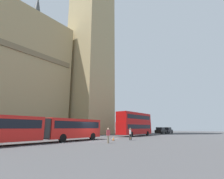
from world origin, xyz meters
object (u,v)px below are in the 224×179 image
(sedan_lead, at_px, (161,131))
(sedan_trailing, at_px, (168,130))
(articulated_bus, at_px, (42,128))
(pedestrian_by_kerb, at_px, (130,134))
(traffic_cone_west, at_px, (113,138))
(traffic_cone_middle, at_px, (131,137))
(pedestrian_near_cones, at_px, (108,135))
(double_decker_bus, at_px, (135,123))

(sedan_lead, xyz_separation_m, sedan_trailing, (6.25, 0.29, 0.00))
(articulated_bus, bearing_deg, pedestrian_by_kerb, -29.48)
(traffic_cone_west, bearing_deg, traffic_cone_middle, -0.49)
(sedan_lead, distance_m, pedestrian_by_kerb, 25.78)
(traffic_cone_west, relative_size, pedestrian_by_kerb, 0.34)
(sedan_trailing, bearing_deg, pedestrian_near_cones, -170.40)
(traffic_cone_west, bearing_deg, articulated_bus, 153.25)
(articulated_bus, distance_m, pedestrian_near_cones, 7.79)
(double_decker_bus, bearing_deg, pedestrian_near_cones, -159.88)
(traffic_cone_west, xyz_separation_m, pedestrian_near_cones, (-3.67, -2.04, 0.63))
(double_decker_bus, relative_size, pedestrian_near_cones, 6.47)
(sedan_lead, xyz_separation_m, pedestrian_near_cones, (-30.76, -5.97, -0.00))
(traffic_cone_west, bearing_deg, sedan_lead, 8.25)
(traffic_cone_middle, relative_size, pedestrian_by_kerb, 0.34)
(traffic_cone_west, height_order, traffic_cone_middle, same)
(sedan_lead, height_order, traffic_cone_west, sedan_lead)
(articulated_bus, relative_size, traffic_cone_west, 30.32)
(sedan_trailing, height_order, pedestrian_near_cones, sedan_trailing)
(sedan_trailing, bearing_deg, articulated_bus, -179.94)
(sedan_trailing, height_order, traffic_cone_west, sedan_trailing)
(double_decker_bus, distance_m, pedestrian_near_cones, 18.18)
(articulated_bus, relative_size, traffic_cone_middle, 30.32)
(double_decker_bus, xyz_separation_m, traffic_cone_west, (-13.31, -4.18, -2.43))
(double_decker_bus, bearing_deg, sedan_lead, -1.05)
(articulated_bus, height_order, sedan_trailing, articulated_bus)
(sedan_lead, distance_m, traffic_cone_west, 27.37)
(traffic_cone_middle, xyz_separation_m, pedestrian_by_kerb, (-2.67, -1.54, 0.63))
(double_decker_bus, height_order, sedan_trailing, double_decker_bus)
(articulated_bus, distance_m, traffic_cone_west, 9.39)
(pedestrian_by_kerb, bearing_deg, traffic_cone_west, 140.25)
(articulated_bus, relative_size, sedan_lead, 4.00)
(pedestrian_by_kerb, bearing_deg, sedan_lead, 12.35)
(sedan_trailing, height_order, traffic_cone_middle, sedan_trailing)
(sedan_lead, relative_size, traffic_cone_middle, 7.59)
(double_decker_bus, height_order, sedan_lead, double_decker_bus)
(pedestrian_by_kerb, bearing_deg, articulated_bus, 150.52)
(sedan_lead, bearing_deg, pedestrian_by_kerb, -167.65)
(pedestrian_by_kerb, bearing_deg, traffic_cone_middle, 30.02)
(articulated_bus, bearing_deg, traffic_cone_west, -26.75)
(pedestrian_near_cones, bearing_deg, articulated_bus, 126.54)
(articulated_bus, distance_m, sedan_lead, 35.38)
(traffic_cone_middle, bearing_deg, double_decker_bus, 25.78)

